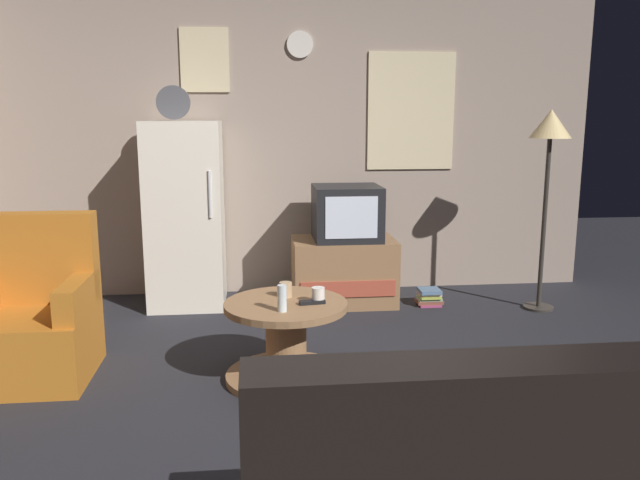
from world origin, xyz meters
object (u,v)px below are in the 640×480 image
object	(u,v)px
crt_tv	(347,213)
mug_ceramic_tan	(286,290)
standing_lamp	(550,140)
armchair	(33,321)
fridge	(186,214)
wine_glass	(282,298)
mug_ceramic_white	(318,295)
remote_control	(312,302)
coffee_table	(286,341)
tv_stand	(344,271)
book_stack	(429,297)

from	to	relation	value
crt_tv	mug_ceramic_tan	bearing A→B (deg)	-112.20
standing_lamp	armchair	size ratio (longest dim) A/B	1.66
fridge	crt_tv	distance (m)	1.31
wine_glass	mug_ceramic_white	size ratio (longest dim) A/B	1.67
fridge	standing_lamp	bearing A→B (deg)	-8.72
remote_control	armchair	bearing A→B (deg)	161.89
armchair	coffee_table	bearing A→B (deg)	-8.81
tv_stand	coffee_table	distance (m)	1.62
armchair	book_stack	bearing A→B (deg)	22.63
mug_ceramic_tan	remote_control	distance (m)	0.22
coffee_table	wine_glass	size ratio (longest dim) A/B	4.80
mug_ceramic_tan	book_stack	bearing A→B (deg)	45.48
tv_stand	mug_ceramic_tan	distance (m)	1.53
tv_stand	coffee_table	bearing A→B (deg)	-110.17
tv_stand	book_stack	size ratio (longest dim) A/B	3.95
fridge	tv_stand	world-z (taller)	fridge
crt_tv	coffee_table	distance (m)	1.71
armchair	book_stack	world-z (taller)	armchair
crt_tv	wine_glass	size ratio (longest dim) A/B	3.60
coffee_table	remote_control	world-z (taller)	remote_control
fridge	crt_tv	world-z (taller)	fridge
crt_tv	armchair	world-z (taller)	crt_tv
mug_ceramic_white	fridge	bearing A→B (deg)	118.91
remote_control	armchair	size ratio (longest dim) A/B	0.16
coffee_table	mug_ceramic_tan	xyz separation A→B (m)	(0.01, 0.11, 0.28)
tv_stand	remote_control	bearing A→B (deg)	-104.57
fridge	mug_ceramic_white	world-z (taller)	fridge
fridge	mug_ceramic_tan	xyz separation A→B (m)	(0.73, -1.52, -0.23)
mug_ceramic_white	armchair	bearing A→B (deg)	171.35
standing_lamp	remote_control	distance (m)	2.48
fridge	crt_tv	bearing A→B (deg)	-4.98
wine_glass	crt_tv	bearing A→B (deg)	70.18
tv_stand	remote_control	size ratio (longest dim) A/B	5.60
mug_ceramic_tan	book_stack	size ratio (longest dim) A/B	0.42
mug_ceramic_tan	remote_control	xyz separation A→B (m)	(0.14, -0.16, -0.03)
standing_lamp	coffee_table	size ratio (longest dim) A/B	2.21
mug_ceramic_white	remote_control	size ratio (longest dim) A/B	0.60
fridge	wine_glass	bearing A→B (deg)	-68.80
remote_control	crt_tv	bearing A→B (deg)	66.28
mug_ceramic_white	remote_control	bearing A→B (deg)	-144.64
coffee_table	book_stack	distance (m)	1.87
remote_control	book_stack	distance (m)	1.85
tv_stand	crt_tv	xyz separation A→B (m)	(0.02, -0.00, 0.49)
tv_stand	mug_ceramic_tan	world-z (taller)	mug_ceramic_tan
fridge	crt_tv	size ratio (longest dim) A/B	3.28
fridge	remote_control	distance (m)	1.92
remote_control	book_stack	world-z (taller)	remote_control
standing_lamp	coffee_table	distance (m)	2.67
fridge	standing_lamp	size ratio (longest dim) A/B	1.11
tv_stand	crt_tv	distance (m)	0.49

